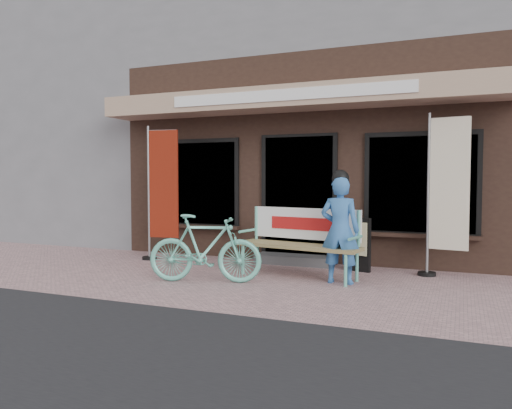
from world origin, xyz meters
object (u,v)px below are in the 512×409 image
at_px(person, 340,228).
at_px(bicycle, 205,248).
at_px(nobori_cream, 446,193).
at_px(nobori_red, 161,191).
at_px(menu_stand, 357,244).
at_px(bench, 301,237).

bearing_deg(person, bicycle, -160.70).
relative_size(person, nobori_cream, 0.65).
relative_size(nobori_red, menu_stand, 2.82).
relative_size(bench, nobori_cream, 0.79).
bearing_deg(bench, nobori_cream, 30.78).
relative_size(nobori_cream, menu_stand, 2.87).
bearing_deg(nobori_red, menu_stand, -3.76).
height_order(person, bicycle, person).
bearing_deg(bicycle, menu_stand, -63.49).
relative_size(nobori_red, nobori_cream, 0.99).
distance_m(nobori_red, nobori_cream, 4.67).
distance_m(nobori_red, menu_stand, 3.50).
distance_m(bench, menu_stand, 1.02).
bearing_deg(nobori_red, bicycle, -48.61).
distance_m(bench, bicycle, 1.43).
bearing_deg(bicycle, nobori_red, 33.43).
xyz_separation_m(nobori_red, menu_stand, (3.40, 0.25, -0.79)).
bearing_deg(bench, person, -11.30).
height_order(bench, nobori_cream, nobori_cream).
bearing_deg(bench, menu_stand, 57.14).
xyz_separation_m(person, nobori_cream, (1.31, 0.99, 0.47)).
height_order(nobori_red, nobori_cream, nobori_cream).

